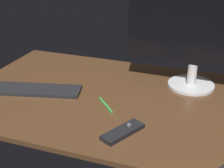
{
  "coord_description": "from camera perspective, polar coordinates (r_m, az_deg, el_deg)",
  "views": [
    {
      "loc": [
        38.0,
        -119.23,
        67.22
      ],
      "look_at": [
        -4.58,
        -0.07,
        8.0
      ],
      "focal_mm": 52.36,
      "sensor_mm": 36.0,
      "label": 1
    }
  ],
  "objects": [
    {
      "name": "media_remote",
      "position": [
        1.17,
        1.97,
        -8.26
      ],
      "size": [
        12.91,
        17.96,
        3.08
      ],
      "rotation": [
        0.0,
        0.0,
        1.1
      ],
      "color": "black",
      "rests_on": "desk"
    },
    {
      "name": "monitor",
      "position": [
        1.47,
        14.59,
        8.72
      ],
      "size": [
        61.57,
        21.33,
        46.58
      ],
      "rotation": [
        0.0,
        0.0,
        -0.02
      ],
      "color": "silver",
      "rests_on": "desk"
    },
    {
      "name": "desk",
      "position": [
        1.42,
        1.76,
        -2.82
      ],
      "size": [
        140.0,
        84.0,
        2.0
      ],
      "primitive_type": "cube",
      "color": "#4C301C",
      "rests_on": "ground"
    },
    {
      "name": "keyboard",
      "position": [
        1.51,
        -13.85,
        -0.96
      ],
      "size": [
        45.5,
        21.77,
        1.5
      ],
      "primitive_type": "cube",
      "rotation": [
        0.0,
        0.0,
        0.24
      ],
      "color": "black",
      "rests_on": "desk"
    },
    {
      "name": "pen",
      "position": [
        1.35,
        -1.11,
        -3.65
      ],
      "size": [
        9.67,
        10.35,
        0.85
      ],
      "primitive_type": "cylinder",
      "rotation": [
        0.0,
        1.57,
        -0.82
      ],
      "color": "green",
      "rests_on": "desk"
    }
  ]
}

